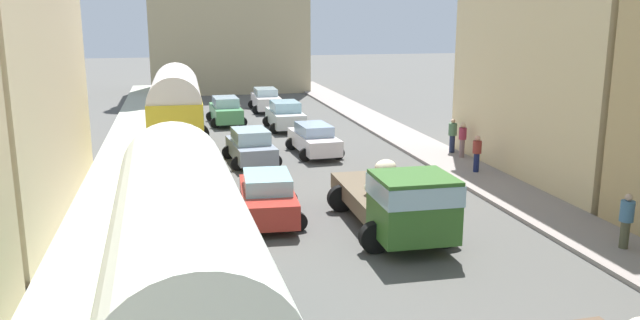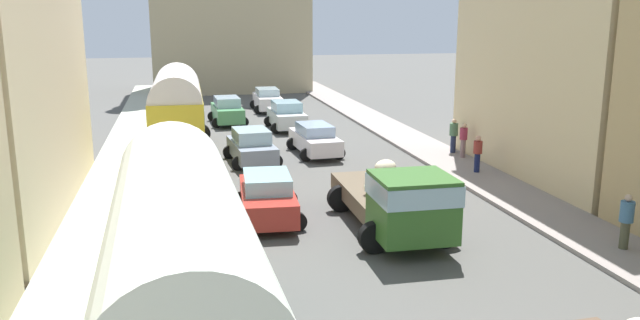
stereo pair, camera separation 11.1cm
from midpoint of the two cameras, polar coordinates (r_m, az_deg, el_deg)
The scene contains 18 objects.
ground_plane at distance 27.44m, azimuth -2.56°, elevation -1.02°, with size 154.00×154.00×0.00m, color #504F4C.
sidewalk_left at distance 27.13m, azimuth -17.81°, elevation -1.66°, with size 2.50×70.00×0.14m, color #AAAE9B.
sidewalk_right at distance 29.56m, azimuth 11.40°, elevation -0.12°, with size 2.50×70.00×0.14m, color gray.
building_right_2 at distance 28.00m, azimuth 20.93°, elevation 9.35°, with size 4.88×11.14×10.49m.
distant_church at distance 56.88m, azimuth -8.34°, elevation 13.39°, with size 13.21×7.24×21.31m.
parked_bus_0 at distance 11.70m, azimuth -12.36°, elevation -9.30°, with size 3.53×9.72×4.09m.
parked_bus_1 at distance 31.06m, azimuth -12.85°, elevation 4.59°, with size 3.29×8.54×4.10m.
cargo_truck_1 at distance 19.33m, azimuth 6.83°, elevation -3.48°, with size 3.07×6.70×2.23m.
car_0 at distance 30.56m, azimuth -0.65°, elevation 1.88°, with size 2.33×4.37×1.48m.
car_1 at distance 37.38m, azimuth -3.21°, elevation 4.00°, with size 2.35×4.08×1.64m.
car_2 at distance 44.61m, azimuth -4.94°, elevation 5.40°, with size 2.21×4.25×1.59m.
car_4 at distance 20.95m, azimuth -4.87°, elevation -3.28°, with size 2.44×4.26×1.54m.
car_5 at distance 28.96m, azimuth -6.31°, elevation 1.22°, with size 2.45×4.04×1.56m.
car_6 at distance 39.58m, azimuth -8.50°, elevation 4.39°, with size 2.32×4.27×1.66m.
pedestrian_0 at distance 30.01m, azimuth 12.50°, elevation 1.87°, with size 0.50×0.50×1.76m.
pedestrian_2 at distance 19.89m, azimuth 25.54°, elevation -4.83°, with size 0.49×0.49×1.73m.
pedestrian_3 at distance 27.37m, azimuth 13.73°, elevation 0.64°, with size 0.51×0.51×1.69m.
pedestrian_4 at distance 31.01m, azimuth 11.66°, elevation 2.23°, with size 0.56×0.56×1.76m.
Camera 1 is at (-4.79, 0.80, 6.62)m, focal length 35.82 mm.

